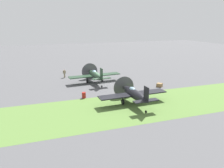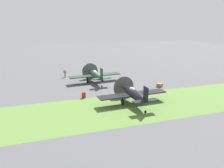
{
  "view_description": "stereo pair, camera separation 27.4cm",
  "coord_description": "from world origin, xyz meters",
  "views": [
    {
      "loc": [
        -11.67,
        -39.47,
        11.51
      ],
      "look_at": [
        0.07,
        -5.63,
        1.38
      ],
      "focal_mm": 35.76,
      "sensor_mm": 36.0,
      "label": 1
    },
    {
      "loc": [
        -11.41,
        -39.56,
        11.51
      ],
      "look_at": [
        0.07,
        -5.63,
        1.38
      ],
      "focal_mm": 35.76,
      "sensor_mm": 36.0,
      "label": 2
    }
  ],
  "objects": [
    {
      "name": "fuel_drum",
      "position": [
        -5.07,
        -7.12,
        0.45
      ],
      "size": [
        0.6,
        0.6,
        0.9
      ],
      "primitive_type": "cylinder",
      "color": "maroon",
      "rests_on": "ground"
    },
    {
      "name": "grass_verge",
      "position": [
        0.0,
        -12.94,
        0.0
      ],
      "size": [
        120.0,
        11.0,
        0.01
      ],
      "primitive_type": "cube",
      "color": "#567A38",
      "rests_on": "ground"
    },
    {
      "name": "airplane_wingman",
      "position": [
        1.17,
        -11.96,
        1.54
      ],
      "size": [
        10.27,
        8.15,
        3.67
      ],
      "rotation": [
        0.0,
        0.0,
        0.04
      ],
      "color": "black",
      "rests_on": "ground"
    },
    {
      "name": "airplane_lead",
      "position": [
        -1.05,
        1.04,
        1.52
      ],
      "size": [
        10.19,
        8.06,
        3.62
      ],
      "rotation": [
        0.0,
        0.0,
        0.07
      ],
      "color": "#233D28",
      "rests_on": "ground"
    },
    {
      "name": "supply_crate",
      "position": [
        9.25,
        -5.54,
        0.32
      ],
      "size": [
        1.26,
        1.26,
        0.64
      ],
      "primitive_type": "cube",
      "rotation": [
        0.0,
        0.0,
        0.65
      ],
      "color": "olive",
      "rests_on": "ground"
    },
    {
      "name": "ground_crew_chief",
      "position": [
        -6.15,
        6.97,
        0.91
      ],
      "size": [
        0.62,
        0.38,
        1.73
      ],
      "rotation": [
        0.0,
        0.0,
        2.95
      ],
      "color": "#847A5B",
      "rests_on": "ground"
    },
    {
      "name": "ground_plane",
      "position": [
        0.0,
        0.0,
        0.0
      ],
      "size": [
        160.0,
        160.0,
        0.0
      ],
      "primitive_type": "plane",
      "color": "#515154"
    }
  ]
}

